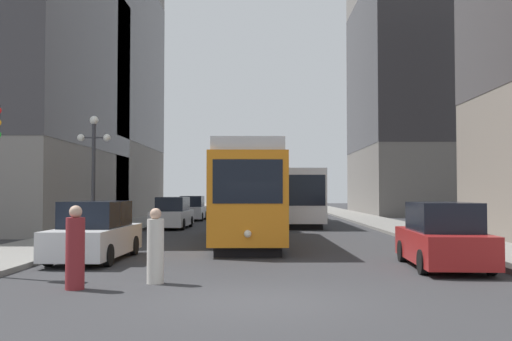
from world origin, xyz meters
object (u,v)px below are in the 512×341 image
object	(u,v)px
parked_car_left_far	(192,209)
lamp_post_left_near	(94,157)
pedestrian_crossing_far	(75,250)
parked_car_left_mid	(95,233)
pedestrian_crossing_near	(155,248)
transit_bus	(297,195)
parked_car_right_far	(443,237)
streetcar	(248,192)
parked_car_left_near	(173,214)

from	to	relation	value
parked_car_left_far	lamp_post_left_near	bearing A→B (deg)	-95.57
pedestrian_crossing_far	lamp_post_left_near	world-z (taller)	lamp_post_left_near
parked_car_left_mid	lamp_post_left_near	world-z (taller)	lamp_post_left_near
parked_car_left_mid	pedestrian_crossing_far	size ratio (longest dim) A/B	2.70
pedestrian_crossing_near	lamp_post_left_near	distance (m)	12.17
transit_bus	pedestrian_crossing_far	bearing A→B (deg)	-104.15
transit_bus	pedestrian_crossing_far	distance (m)	26.57
parked_car_left_mid	parked_car_right_far	distance (m)	10.34
parked_car_left_far	pedestrian_crossing_far	distance (m)	30.96
transit_bus	parked_car_right_far	size ratio (longest dim) A/B	2.76
pedestrian_crossing_far	transit_bus	bearing A→B (deg)	116.40
streetcar	pedestrian_crossing_far	bearing A→B (deg)	-107.64
transit_bus	pedestrian_crossing_near	world-z (taller)	transit_bus
streetcar	pedestrian_crossing_far	xyz separation A→B (m)	(-3.51, -11.75, -1.26)
parked_car_right_far	parked_car_left_far	world-z (taller)	same
parked_car_left_far	pedestrian_crossing_near	world-z (taller)	parked_car_left_far
transit_bus	pedestrian_crossing_near	size ratio (longest dim) A/B	7.37
transit_bus	pedestrian_crossing_far	xyz separation A→B (m)	(-6.40, -25.76, -1.10)
parked_car_left_near	parked_car_left_mid	bearing A→B (deg)	-88.39
parked_car_left_near	pedestrian_crossing_far	xyz separation A→B (m)	(1.11, -21.26, 0.00)
transit_bus	lamp_post_left_near	bearing A→B (deg)	-124.07
streetcar	pedestrian_crossing_near	world-z (taller)	streetcar
parked_car_left_near	lamp_post_left_near	world-z (taller)	lamp_post_left_near
transit_bus	parked_car_left_mid	bearing A→B (deg)	-110.46
pedestrian_crossing_near	parked_car_left_far	bearing A→B (deg)	17.67
parked_car_left_near	lamp_post_left_near	xyz separation A→B (m)	(-1.90, -9.51, 2.72)
parked_car_left_mid	pedestrian_crossing_near	distance (m)	5.35
parked_car_right_far	pedestrian_crossing_near	distance (m)	8.00
parked_car_right_far	pedestrian_crossing_near	world-z (taller)	parked_car_right_far
parked_car_right_far	pedestrian_crossing_near	xyz separation A→B (m)	(-7.49, -2.82, -0.04)
transit_bus	parked_car_right_far	xyz separation A→B (m)	(2.68, -22.13, -1.10)
pedestrian_crossing_far	parked_car_left_far	bearing A→B (deg)	132.41
streetcar	lamp_post_left_near	xyz separation A→B (m)	(-6.51, -0.00, 1.47)
transit_bus	parked_car_left_mid	world-z (taller)	transit_bus
parked_car_left_near	lamp_post_left_near	size ratio (longest dim) A/B	0.96
transit_bus	lamp_post_left_near	size ratio (longest dim) A/B	2.47
parked_car_left_mid	parked_car_left_far	xyz separation A→B (m)	(-0.00, 25.51, -0.00)
parked_car_right_far	parked_car_left_far	distance (m)	29.14
transit_bus	parked_car_left_mid	distance (m)	21.70
transit_bus	pedestrian_crossing_near	xyz separation A→B (m)	(-4.81, -24.94, -1.14)
transit_bus	parked_car_left_near	world-z (taller)	transit_bus
pedestrian_crossing_far	streetcar	bearing A→B (deg)	113.74
parked_car_left_near	pedestrian_crossing_near	size ratio (longest dim) A/B	2.86
parked_car_left_far	pedestrian_crossing_far	world-z (taller)	parked_car_left_far
parked_car_right_far	lamp_post_left_near	xyz separation A→B (m)	(-12.09, 8.11, 2.73)
streetcar	pedestrian_crossing_near	xyz separation A→B (m)	(-1.91, -10.93, -1.29)
pedestrian_crossing_far	lamp_post_left_near	xyz separation A→B (m)	(-3.01, 11.75, 2.72)
parked_car_right_far	pedestrian_crossing_near	size ratio (longest dim) A/B	2.67
streetcar	parked_car_left_mid	xyz separation A→B (m)	(-4.61, -6.32, -1.26)
transit_bus	parked_car_left_mid	xyz separation A→B (m)	(-7.51, -20.33, -1.10)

